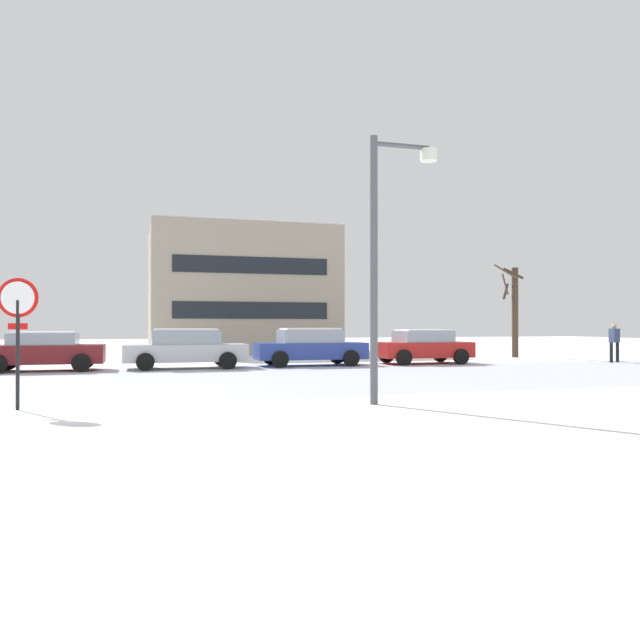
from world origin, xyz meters
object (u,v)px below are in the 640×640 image
at_px(parked_car_blue, 310,347).
at_px(parked_car_silver, 186,348).
at_px(parked_car_maroon, 44,351).
at_px(parked_car_red, 423,346).
at_px(pedestrian_crossing, 614,340).
at_px(stop_sign, 18,317).
at_px(street_lamp, 385,241).

bearing_deg(parked_car_blue, parked_car_silver, -177.35).
distance_m(parked_car_maroon, parked_car_red, 14.73).
bearing_deg(parked_car_silver, pedestrian_crossing, -4.63).
bearing_deg(parked_car_blue, pedestrian_crossing, -7.29).
bearing_deg(stop_sign, street_lamp, -9.17).
bearing_deg(pedestrian_crossing, parked_car_red, 169.18).
bearing_deg(pedestrian_crossing, street_lamp, -145.39).
relative_size(street_lamp, parked_car_silver, 1.23).
xyz_separation_m(parked_car_silver, pedestrian_crossing, (18.18, -1.47, 0.23)).
xyz_separation_m(parked_car_maroon, pedestrian_crossing, (23.09, -1.54, 0.27)).
distance_m(stop_sign, parked_car_maroon, 10.84).
bearing_deg(parked_car_silver, stop_sign, -110.33).
xyz_separation_m(stop_sign, parked_car_red, (13.77, 10.80, -1.04)).
bearing_deg(parked_car_red, parked_car_maroon, -179.79).
bearing_deg(parked_car_maroon, parked_car_silver, -0.85).
bearing_deg(parked_car_silver, parked_car_maroon, 179.15).
height_order(stop_sign, parked_car_red, stop_sign).
height_order(parked_car_silver, parked_car_red, parked_car_silver).
bearing_deg(parked_car_maroon, street_lamp, -55.80).
relative_size(parked_car_maroon, pedestrian_crossing, 2.41).
bearing_deg(parked_car_blue, parked_car_maroon, -179.10).
bearing_deg(stop_sign, parked_car_maroon, 95.07).
relative_size(parked_car_silver, parked_car_red, 1.14).
relative_size(parked_car_blue, pedestrian_crossing, 2.60).
bearing_deg(parked_car_blue, street_lamp, -98.18).
bearing_deg(street_lamp, parked_car_maroon, 124.20).
xyz_separation_m(street_lamp, parked_car_red, (6.64, 11.95, -2.63)).
height_order(parked_car_maroon, parked_car_silver, parked_car_silver).
bearing_deg(stop_sign, pedestrian_crossing, 22.58).
bearing_deg(pedestrian_crossing, parked_car_silver, 175.37).
bearing_deg(street_lamp, pedestrian_crossing, 34.61).
height_order(stop_sign, parked_car_silver, stop_sign).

